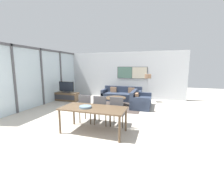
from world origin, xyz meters
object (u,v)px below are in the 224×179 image
at_px(tv_console, 67,97).
at_px(dining_table, 93,110).
at_px(dining_chair_centre, 101,109).
at_px(fruit_bowl, 85,107).
at_px(television, 66,87).
at_px(sofa_side, 140,101).
at_px(dining_chair_right, 117,110).
at_px(coffee_table, 116,99).
at_px(sofa_main, 122,96).
at_px(floor_lamp, 148,78).
at_px(dining_chair_left, 86,108).

height_order(tv_console, dining_table, dining_table).
xyz_separation_m(dining_chair_centre, fruit_bowl, (-0.21, -0.70, 0.24)).
bearing_deg(television, dining_table, -46.36).
distance_m(tv_console, sofa_side, 4.10).
bearing_deg(dining_chair_right, dining_table, -130.55).
xyz_separation_m(coffee_table, dining_chair_centre, (0.24, -2.52, 0.23)).
xyz_separation_m(sofa_main, fruit_bowl, (0.03, -4.49, 0.51)).
distance_m(sofa_side, floor_lamp, 1.55).
relative_size(television, fruit_bowl, 2.60).
xyz_separation_m(sofa_main, dining_chair_left, (-0.31, -3.78, 0.27)).
height_order(sofa_side, coffee_table, sofa_side).
xyz_separation_m(television, coffee_table, (2.94, -0.20, -0.46)).
relative_size(dining_chair_right, fruit_bowl, 2.79).
height_order(sofa_side, floor_lamp, floor_lamp).
distance_m(dining_table, dining_chair_centre, 0.63).
relative_size(sofa_main, sofa_side, 1.49).
distance_m(coffee_table, floor_lamp, 2.13).
xyz_separation_m(dining_chair_centre, dining_chair_right, (0.55, 0.03, 0.00)).
distance_m(coffee_table, dining_chair_centre, 2.54).
bearing_deg(sofa_main, sofa_side, -45.51).
height_order(sofa_side, fruit_bowl, fruit_bowl).
relative_size(dining_table, dining_chair_left, 1.92).
relative_size(dining_table, dining_chair_right, 1.92).
distance_m(dining_table, dining_chair_right, 0.85).
bearing_deg(dining_chair_right, dining_chair_left, -179.56).
distance_m(dining_chair_left, floor_lamp, 4.19).
bearing_deg(sofa_side, sofa_main, 44.49).
height_order(sofa_main, dining_chair_left, dining_chair_left).
xyz_separation_m(sofa_main, coffee_table, (0.00, -1.28, 0.04)).
distance_m(sofa_main, dining_chair_left, 3.80).
height_order(sofa_side, dining_table, sofa_side).
bearing_deg(fruit_bowl, sofa_side, 71.05).
height_order(television, dining_chair_centre, television).
xyz_separation_m(television, dining_chair_centre, (3.17, -2.71, -0.23)).
relative_size(television, sofa_side, 0.61).
xyz_separation_m(coffee_table, fruit_bowl, (0.03, -3.21, 0.47)).
distance_m(dining_chair_centre, dining_chair_right, 0.55).
relative_size(dining_chair_right, floor_lamp, 0.65).
bearing_deg(television, fruit_bowl, -49.00).
bearing_deg(tv_console, dining_chair_right, -35.83).
height_order(dining_chair_centre, dining_chair_right, same).
distance_m(television, coffee_table, 2.98).
distance_m(tv_console, dining_chair_right, 4.60).
height_order(sofa_main, dining_chair_right, dining_chair_right).
relative_size(sofa_main, dining_chair_centre, 2.26).
bearing_deg(dining_chair_centre, dining_chair_right, 2.62).
distance_m(dining_table, fruit_bowl, 0.25).
bearing_deg(dining_chair_right, fruit_bowl, -136.18).
bearing_deg(floor_lamp, dining_table, -105.24).
xyz_separation_m(television, dining_table, (3.17, -3.33, -0.10)).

